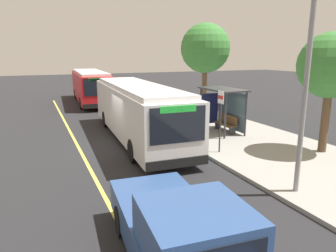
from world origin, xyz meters
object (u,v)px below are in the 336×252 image
at_px(pedestrian_commuter, 186,113).
at_px(transit_bus_main, 137,109).
at_px(pickup_truck, 181,237).
at_px(waiting_bench, 226,123).
at_px(transit_bus_second, 90,85).
at_px(route_sign_post, 220,113).

bearing_deg(pedestrian_commuter, transit_bus_main, -84.10).
xyz_separation_m(pickup_truck, waiting_bench, (-9.54, 7.50, -0.22)).
distance_m(waiting_bench, pedestrian_commuter, 2.40).
height_order(transit_bus_second, pickup_truck, transit_bus_second).
bearing_deg(pedestrian_commuter, transit_bus_second, -167.79).
bearing_deg(waiting_bench, route_sign_post, -38.30).
relative_size(transit_bus_main, pickup_truck, 2.09).
bearing_deg(route_sign_post, pedestrian_commuter, 173.30).
bearing_deg(pickup_truck, transit_bus_main, 166.55).
height_order(transit_bus_main, route_sign_post, same).
distance_m(pickup_truck, waiting_bench, 12.14).
xyz_separation_m(transit_bus_main, pedestrian_commuter, (-0.31, 3.03, -0.50)).
bearing_deg(route_sign_post, transit_bus_main, -148.79).
bearing_deg(waiting_bench, pickup_truck, -38.17).
height_order(pickup_truck, route_sign_post, route_sign_post).
bearing_deg(route_sign_post, pickup_truck, -38.11).
distance_m(transit_bus_main, pickup_truck, 10.88).
bearing_deg(route_sign_post, waiting_bench, 141.70).
distance_m(transit_bus_second, pedestrian_commuter, 14.30).
distance_m(transit_bus_main, waiting_bench, 5.17).
bearing_deg(transit_bus_main, route_sign_post, 31.21).
bearing_deg(route_sign_post, transit_bus_second, -172.27).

